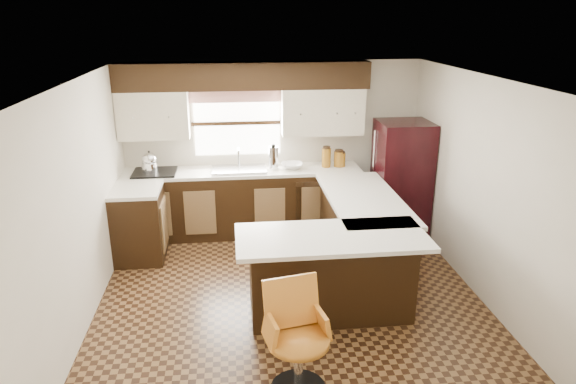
{
  "coord_description": "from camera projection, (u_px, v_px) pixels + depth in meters",
  "views": [
    {
      "loc": [
        -0.59,
        -4.98,
        3.01
      ],
      "look_at": [
        0.02,
        0.45,
        1.1
      ],
      "focal_mm": 32.0,
      "sensor_mm": 36.0,
      "label": 1
    }
  ],
  "objects": [
    {
      "name": "floor",
      "position": [
        291.0,
        298.0,
        5.72
      ],
      "size": [
        4.4,
        4.4,
        0.0
      ],
      "primitive_type": "plane",
      "color": "#49301A",
      "rests_on": "ground"
    },
    {
      "name": "ceiling",
      "position": [
        291.0,
        80.0,
        4.93
      ],
      "size": [
        4.4,
        4.4,
        0.0
      ],
      "primitive_type": "plane",
      "rotation": [
        3.14,
        0.0,
        0.0
      ],
      "color": "silver",
      "rests_on": "wall_back"
    },
    {
      "name": "wall_back",
      "position": [
        273.0,
        146.0,
        7.39
      ],
      "size": [
        4.4,
        0.0,
        4.4
      ],
      "primitive_type": "plane",
      "rotation": [
        1.57,
        0.0,
        0.0
      ],
      "color": "beige",
      "rests_on": "floor"
    },
    {
      "name": "wall_front",
      "position": [
        331.0,
        314.0,
        3.26
      ],
      "size": [
        4.4,
        0.0,
        4.4
      ],
      "primitive_type": "plane",
      "rotation": [
        -1.57,
        0.0,
        0.0
      ],
      "color": "beige",
      "rests_on": "floor"
    },
    {
      "name": "wall_left",
      "position": [
        82.0,
        205.0,
        5.1
      ],
      "size": [
        0.0,
        4.4,
        4.4
      ],
      "primitive_type": "plane",
      "rotation": [
        1.57,
        0.0,
        1.57
      ],
      "color": "beige",
      "rests_on": "floor"
    },
    {
      "name": "wall_right",
      "position": [
        483.0,
        190.0,
        5.55
      ],
      "size": [
        0.0,
        4.4,
        4.4
      ],
      "primitive_type": "plane",
      "rotation": [
        1.57,
        0.0,
        -1.57
      ],
      "color": "beige",
      "rests_on": "floor"
    },
    {
      "name": "base_cab_back",
      "position": [
        244.0,
        203.0,
        7.31
      ],
      "size": [
        3.3,
        0.6,
        0.9
      ],
      "primitive_type": "cube",
      "color": "black",
      "rests_on": "floor"
    },
    {
      "name": "base_cab_left",
      "position": [
        140.0,
        225.0,
        6.55
      ],
      "size": [
        0.6,
        0.7,
        0.9
      ],
      "primitive_type": "cube",
      "color": "black",
      "rests_on": "floor"
    },
    {
      "name": "counter_back",
      "position": [
        243.0,
        171.0,
        7.15
      ],
      "size": [
        3.3,
        0.6,
        0.04
      ],
      "primitive_type": "cube",
      "color": "silver",
      "rests_on": "base_cab_back"
    },
    {
      "name": "counter_left",
      "position": [
        136.0,
        190.0,
        6.4
      ],
      "size": [
        0.6,
        0.7,
        0.04
      ],
      "primitive_type": "cube",
      "color": "silver",
      "rests_on": "base_cab_left"
    },
    {
      "name": "soffit",
      "position": [
        243.0,
        76.0,
        6.85
      ],
      "size": [
        3.4,
        0.35,
        0.36
      ],
      "primitive_type": "cube",
      "color": "black",
      "rests_on": "wall_back"
    },
    {
      "name": "upper_cab_left",
      "position": [
        153.0,
        115.0,
        6.88
      ],
      "size": [
        0.94,
        0.35,
        0.64
      ],
      "primitive_type": "cube",
      "color": "beige",
      "rests_on": "wall_back"
    },
    {
      "name": "upper_cab_right",
      "position": [
        322.0,
        111.0,
        7.13
      ],
      "size": [
        1.14,
        0.35,
        0.64
      ],
      "primitive_type": "cube",
      "color": "beige",
      "rests_on": "wall_back"
    },
    {
      "name": "window_pane",
      "position": [
        237.0,
        123.0,
        7.2
      ],
      "size": [
        1.2,
        0.02,
        0.9
      ],
      "primitive_type": "cube",
      "color": "white",
      "rests_on": "wall_back"
    },
    {
      "name": "valance",
      "position": [
        236.0,
        96.0,
        7.04
      ],
      "size": [
        1.3,
        0.06,
        0.18
      ],
      "primitive_type": "cube",
      "color": "#D19B93",
      "rests_on": "wall_back"
    },
    {
      "name": "sink",
      "position": [
        239.0,
        169.0,
        7.12
      ],
      "size": [
        0.75,
        0.45,
        0.03
      ],
      "primitive_type": "cube",
      "color": "#B2B2B7",
      "rests_on": "counter_back"
    },
    {
      "name": "dishwasher",
      "position": [
        316.0,
        209.0,
        7.15
      ],
      "size": [
        0.58,
        0.03,
        0.78
      ],
      "primitive_type": "cube",
      "color": "black",
      "rests_on": "floor"
    },
    {
      "name": "cooktop",
      "position": [
        155.0,
        172.0,
        6.99
      ],
      "size": [
        0.58,
        0.5,
        0.02
      ],
      "primitive_type": "cube",
      "color": "black",
      "rests_on": "counter_back"
    },
    {
      "name": "peninsula_long",
      "position": [
        358.0,
        235.0,
        6.26
      ],
      "size": [
        0.6,
        1.95,
        0.9
      ],
      "primitive_type": "cube",
      "color": "black",
      "rests_on": "floor"
    },
    {
      "name": "peninsula_return",
      "position": [
        331.0,
        276.0,
        5.29
      ],
      "size": [
        1.65,
        0.6,
        0.9
      ],
      "primitive_type": "cube",
      "color": "black",
      "rests_on": "floor"
    },
    {
      "name": "counter_pen_long",
      "position": [
        364.0,
        199.0,
        6.11
      ],
      "size": [
        0.84,
        1.95,
        0.04
      ],
      "primitive_type": "cube",
      "color": "silver",
      "rests_on": "peninsula_long"
    },
    {
      "name": "counter_pen_return",
      "position": [
        332.0,
        238.0,
        5.04
      ],
      "size": [
        1.89,
        0.84,
        0.04
      ],
      "primitive_type": "cube",
      "color": "silver",
      "rests_on": "peninsula_return"
    },
    {
      "name": "refrigerator",
      "position": [
        401.0,
        180.0,
        7.11
      ],
      "size": [
        0.7,
        0.67,
        1.64
      ],
      "primitive_type": "cube",
      "color": "black",
      "rests_on": "floor"
    },
    {
      "name": "bar_chair",
      "position": [
        299.0,
        342.0,
        4.17
      ],
      "size": [
        0.6,
        0.6,
        0.96
      ],
      "primitive_type": null,
      "rotation": [
        0.0,
        0.0,
        0.2
      ],
      "color": "orange",
      "rests_on": "floor"
    },
    {
      "name": "kettle",
      "position": [
        150.0,
        161.0,
        6.94
      ],
      "size": [
        0.21,
        0.21,
        0.29
      ],
      "primitive_type": null,
      "color": "silver",
      "rests_on": "cooktop"
    },
    {
      "name": "percolator",
      "position": [
        273.0,
        158.0,
        7.14
      ],
      "size": [
        0.14,
        0.14,
        0.32
      ],
      "primitive_type": "cylinder",
      "color": "silver",
      "rests_on": "counter_back"
    },
    {
      "name": "mixing_bowl",
      "position": [
        292.0,
        166.0,
        7.21
      ],
      "size": [
        0.32,
        0.32,
        0.07
      ],
      "primitive_type": "imported",
      "rotation": [
        0.0,
        0.0,
        -0.06
      ],
      "color": "white",
      "rests_on": "counter_back"
    },
    {
      "name": "canister_large",
      "position": [
        326.0,
        158.0,
        7.25
      ],
      "size": [
        0.13,
        0.13,
        0.27
      ],
      "primitive_type": "cylinder",
      "color": "#905C15",
      "rests_on": "counter_back"
    },
    {
      "name": "canister_med",
      "position": [
        339.0,
        159.0,
        7.27
      ],
      "size": [
        0.14,
        0.14,
        0.22
      ],
      "primitive_type": "cylinder",
      "color": "#905C15",
      "rests_on": "counter_back"
    },
    {
      "name": "canister_small",
      "position": [
        341.0,
        160.0,
        7.28
      ],
      "size": [
        0.13,
        0.13,
        0.19
      ],
      "primitive_type": "cylinder",
      "color": "#905C15",
      "rests_on": "counter_back"
    }
  ]
}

